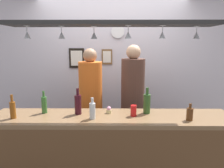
# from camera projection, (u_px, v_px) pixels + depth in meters

# --- Properties ---
(back_wall) EXTENTS (4.40, 0.06, 2.60)m
(back_wall) POSITION_uv_depth(u_px,v_px,m) (112.00, 71.00, 3.64)
(back_wall) COLOR silver
(back_wall) RESTS_ON ground_plane
(bar_counter) EXTENTS (2.70, 0.55, 0.98)m
(bar_counter) POSITION_uv_depth(u_px,v_px,m) (112.00, 149.00, 2.18)
(bar_counter) COLOR brown
(bar_counter) RESTS_ON ground_plane
(overhead_glass_rack) EXTENTS (2.20, 0.36, 0.04)m
(overhead_glass_rack) POSITION_uv_depth(u_px,v_px,m) (112.00, 24.00, 2.13)
(overhead_glass_rack) COLOR black
(hanging_wineglass_far_left) EXTENTS (0.07, 0.07, 0.13)m
(hanging_wineglass_far_left) POSITION_uv_depth(u_px,v_px,m) (27.00, 35.00, 2.13)
(hanging_wineglass_far_left) COLOR silver
(hanging_wineglass_far_left) RESTS_ON overhead_glass_rack
(hanging_wineglass_left) EXTENTS (0.07, 0.07, 0.13)m
(hanging_wineglass_left) POSITION_uv_depth(u_px,v_px,m) (62.00, 35.00, 2.16)
(hanging_wineglass_left) COLOR silver
(hanging_wineglass_left) RESTS_ON overhead_glass_rack
(hanging_wineglass_center_left) EXTENTS (0.07, 0.07, 0.13)m
(hanging_wineglass_center_left) POSITION_uv_depth(u_px,v_px,m) (94.00, 35.00, 2.19)
(hanging_wineglass_center_left) COLOR silver
(hanging_wineglass_center_left) RESTS_ON overhead_glass_rack
(hanging_wineglass_center) EXTENTS (0.07, 0.07, 0.13)m
(hanging_wineglass_center) POSITION_uv_depth(u_px,v_px,m) (128.00, 34.00, 2.10)
(hanging_wineglass_center) COLOR silver
(hanging_wineglass_center) RESTS_ON overhead_glass_rack
(hanging_wineglass_center_right) EXTENTS (0.07, 0.07, 0.13)m
(hanging_wineglass_center_right) POSITION_uv_depth(u_px,v_px,m) (162.00, 34.00, 2.10)
(hanging_wineglass_center_right) COLOR silver
(hanging_wineglass_center_right) RESTS_ON overhead_glass_rack
(hanging_wineglass_right) EXTENTS (0.07, 0.07, 0.13)m
(hanging_wineglass_right) POSITION_uv_depth(u_px,v_px,m) (196.00, 35.00, 2.17)
(hanging_wineglass_right) COLOR silver
(hanging_wineglass_right) RESTS_ON overhead_glass_rack
(person_middle_orange_shirt) EXTENTS (0.34, 0.34, 1.71)m
(person_middle_orange_shirt) POSITION_uv_depth(u_px,v_px,m) (91.00, 95.00, 3.02)
(person_middle_orange_shirt) COLOR #2D334C
(person_middle_orange_shirt) RESTS_ON ground_plane
(person_right_brown_shirt) EXTENTS (0.34, 0.34, 1.76)m
(person_right_brown_shirt) POSITION_uv_depth(u_px,v_px,m) (133.00, 93.00, 3.01)
(person_right_brown_shirt) COLOR #2D334C
(person_right_brown_shirt) RESTS_ON ground_plane
(bottle_beer_green_import) EXTENTS (0.06, 0.06, 0.26)m
(bottle_beer_green_import) POSITION_uv_depth(u_px,v_px,m) (44.00, 104.00, 2.36)
(bottle_beer_green_import) COLOR #336B2D
(bottle_beer_green_import) RESTS_ON bar_counter
(bottle_beer_brown_stubby) EXTENTS (0.07, 0.07, 0.18)m
(bottle_beer_brown_stubby) POSITION_uv_depth(u_px,v_px,m) (190.00, 114.00, 2.14)
(bottle_beer_brown_stubby) COLOR #512D14
(bottle_beer_brown_stubby) RESTS_ON bar_counter
(bottle_soda_clear) EXTENTS (0.06, 0.06, 0.23)m
(bottle_soda_clear) POSITION_uv_depth(u_px,v_px,m) (92.00, 110.00, 2.18)
(bottle_soda_clear) COLOR silver
(bottle_soda_clear) RESTS_ON bar_counter
(bottle_beer_amber_tall) EXTENTS (0.06, 0.06, 0.26)m
(bottle_beer_amber_tall) POSITION_uv_depth(u_px,v_px,m) (13.00, 109.00, 2.19)
(bottle_beer_amber_tall) COLOR brown
(bottle_beer_amber_tall) RESTS_ON bar_counter
(bottle_wine_dark_red) EXTENTS (0.08, 0.08, 0.30)m
(bottle_wine_dark_red) POSITION_uv_depth(u_px,v_px,m) (78.00, 104.00, 2.32)
(bottle_wine_dark_red) COLOR #380F19
(bottle_wine_dark_red) RESTS_ON bar_counter
(bottle_champagne_green) EXTENTS (0.08, 0.08, 0.30)m
(bottle_champagne_green) POSITION_uv_depth(u_px,v_px,m) (147.00, 103.00, 2.35)
(bottle_champagne_green) COLOR #2D5623
(bottle_champagne_green) RESTS_ON bar_counter
(drink_can) EXTENTS (0.07, 0.07, 0.12)m
(drink_can) POSITION_uv_depth(u_px,v_px,m) (133.00, 111.00, 2.27)
(drink_can) COLOR red
(drink_can) RESTS_ON bar_counter
(cupcake) EXTENTS (0.06, 0.06, 0.08)m
(cupcake) POSITION_uv_depth(u_px,v_px,m) (109.00, 110.00, 2.37)
(cupcake) COLOR beige
(cupcake) RESTS_ON bar_counter
(picture_frame_crest) EXTENTS (0.18, 0.02, 0.26)m
(picture_frame_crest) POSITION_uv_depth(u_px,v_px,m) (107.00, 57.00, 3.55)
(picture_frame_crest) COLOR brown
(picture_frame_crest) RESTS_ON back_wall
(picture_frame_caricature) EXTENTS (0.26, 0.02, 0.34)m
(picture_frame_caricature) POSITION_uv_depth(u_px,v_px,m) (77.00, 58.00, 3.55)
(picture_frame_caricature) COLOR black
(picture_frame_caricature) RESTS_ON back_wall
(wall_clock) EXTENTS (0.22, 0.03, 0.22)m
(wall_clock) POSITION_uv_depth(u_px,v_px,m) (118.00, 32.00, 3.46)
(wall_clock) COLOR white
(wall_clock) RESTS_ON back_wall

